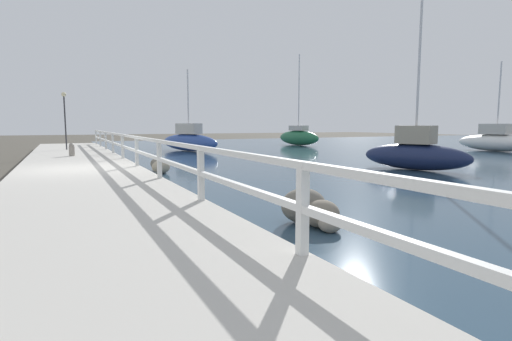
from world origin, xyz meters
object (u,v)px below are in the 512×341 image
Objects in this scene: sailboat_white at (496,141)px; sailboat_navy at (415,153)px; mooring_bollard at (72,150)px; sailboat_green at (298,137)px; dock_lamp at (65,109)px; sailboat_blue at (189,140)px.

sailboat_navy is at bearing -156.20° from sailboat_white.
sailboat_white is (24.22, -2.48, 0.03)m from mooring_bollard.
dock_lamp is at bearing -170.61° from sailboat_green.
sailboat_blue is (-10.12, -3.18, -0.01)m from sailboat_green.
mooring_bollard is 0.09× the size of sailboat_navy.
sailboat_blue is (6.88, 6.15, 0.04)m from mooring_bollard.
sailboat_white reaches higher than sailboat_blue.
sailboat_blue is at bearing -167.67° from sailboat_green.
sailboat_white is (12.88, 5.32, 0.04)m from sailboat_navy.
sailboat_navy is 14.65m from sailboat_blue.
mooring_bollard is 13.76m from sailboat_navy.
sailboat_navy reaches higher than sailboat_white.
mooring_bollard is at bearing -157.05° from sailboat_blue.
sailboat_navy reaches higher than sailboat_blue.
sailboat_white is at bearing -5.84° from mooring_bollard.
sailboat_white is (17.34, -8.63, -0.02)m from sailboat_blue.
dock_lamp reaches higher than mooring_bollard.
dock_lamp is 17.22m from sailboat_navy.
sailboat_navy is 1.09× the size of sailboat_white.
sailboat_blue is at bearing 154.88° from sailboat_white.
dock_lamp is (-0.14, 4.90, 1.86)m from mooring_bollard.
dock_lamp is 0.50× the size of sailboat_navy.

